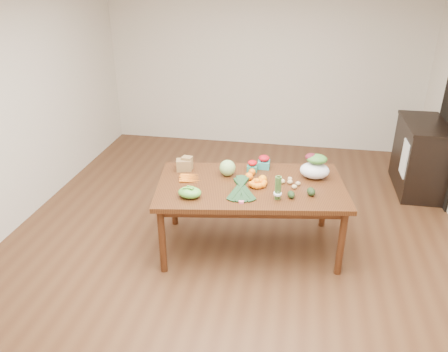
% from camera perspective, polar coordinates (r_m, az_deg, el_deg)
% --- Properties ---
extents(floor, '(6.00, 6.00, 0.00)m').
position_cam_1_polar(floor, '(4.85, 1.08, -8.59)').
color(floor, '#53321C').
rests_on(floor, ground).
extents(room_walls, '(5.02, 6.02, 2.70)m').
position_cam_1_polar(room_walls, '(4.23, 1.23, 6.67)').
color(room_walls, beige).
rests_on(room_walls, floor).
extents(dining_table, '(2.01, 1.32, 0.75)m').
position_cam_1_polar(dining_table, '(4.58, 3.41, -5.26)').
color(dining_table, '#4A2811').
rests_on(dining_table, floor).
extents(cabinet, '(0.52, 1.02, 0.94)m').
position_cam_1_polar(cabinet, '(6.29, 24.19, 2.32)').
color(cabinet, black).
rests_on(cabinet, floor).
extents(dish_towel, '(0.02, 0.28, 0.45)m').
position_cam_1_polar(dish_towel, '(5.93, 22.48, 2.12)').
color(dish_towel, white).
rests_on(dish_towel, cabinet).
extents(paper_bag, '(0.23, 0.21, 0.15)m').
position_cam_1_polar(paper_bag, '(4.68, -5.27, 1.59)').
color(paper_bag, olive).
rests_on(paper_bag, dining_table).
extents(cabbage, '(0.17, 0.17, 0.17)m').
position_cam_1_polar(cabbage, '(4.55, 0.46, 1.07)').
color(cabbage, '#83AF65').
rests_on(cabbage, dining_table).
extents(strawberry_basket_a, '(0.12, 0.12, 0.10)m').
position_cam_1_polar(strawberry_basket_a, '(4.67, 3.72, 1.21)').
color(strawberry_basket_a, red).
rests_on(strawberry_basket_a, dining_table).
extents(strawberry_basket_b, '(0.14, 0.14, 0.11)m').
position_cam_1_polar(strawberry_basket_b, '(4.75, 5.23, 1.71)').
color(strawberry_basket_b, '#B20B21').
rests_on(strawberry_basket_b, dining_table).
extents(orange_a, '(0.08, 0.08, 0.08)m').
position_cam_1_polar(orange_a, '(4.47, 3.29, -0.05)').
color(orange_a, '#F4530E').
rests_on(orange_a, dining_table).
extents(orange_b, '(0.07, 0.07, 0.07)m').
position_cam_1_polar(orange_b, '(4.58, 3.68, 0.53)').
color(orange_b, orange).
rests_on(orange_b, dining_table).
extents(orange_c, '(0.08, 0.08, 0.08)m').
position_cam_1_polar(orange_c, '(4.42, 5.07, -0.41)').
color(orange_c, orange).
rests_on(orange_c, dining_table).
extents(mandarin_cluster, '(0.21, 0.21, 0.10)m').
position_cam_1_polar(mandarin_cluster, '(4.33, 4.36, -0.85)').
color(mandarin_cluster, orange).
rests_on(mandarin_cluster, dining_table).
extents(carrots, '(0.25, 0.25, 0.03)m').
position_cam_1_polar(carrots, '(4.50, -4.37, -0.25)').
color(carrots, '#D66212').
rests_on(carrots, dining_table).
extents(snap_pea_bag, '(0.22, 0.17, 0.10)m').
position_cam_1_polar(snap_pea_bag, '(4.14, -4.49, -2.16)').
color(snap_pea_bag, green).
rests_on(snap_pea_bag, dining_table).
extents(kale_bunch, '(0.38, 0.44, 0.16)m').
position_cam_1_polar(kale_bunch, '(4.11, 2.28, -1.86)').
color(kale_bunch, '#163217').
rests_on(kale_bunch, dining_table).
extents(asparagus_bundle, '(0.10, 0.13, 0.26)m').
position_cam_1_polar(asparagus_bundle, '(4.08, 7.07, -1.54)').
color(asparagus_bundle, '#4C803B').
rests_on(asparagus_bundle, dining_table).
extents(potato_a, '(0.06, 0.05, 0.05)m').
position_cam_1_polar(potato_a, '(4.44, 7.61, -0.69)').
color(potato_a, '#DECE80').
rests_on(potato_a, dining_table).
extents(potato_b, '(0.05, 0.05, 0.04)m').
position_cam_1_polar(potato_b, '(4.35, 9.17, -1.39)').
color(potato_b, tan).
rests_on(potato_b, dining_table).
extents(potato_c, '(0.05, 0.05, 0.05)m').
position_cam_1_polar(potato_c, '(4.44, 8.62, -0.76)').
color(potato_c, '#D8C07D').
rests_on(potato_c, dining_table).
extents(potato_d, '(0.05, 0.04, 0.04)m').
position_cam_1_polar(potato_d, '(4.51, 8.61, -0.37)').
color(potato_d, '#D8B27D').
rests_on(potato_d, dining_table).
extents(potato_e, '(0.05, 0.05, 0.04)m').
position_cam_1_polar(potato_e, '(4.42, 9.65, -0.98)').
color(potato_e, tan).
rests_on(potato_e, dining_table).
extents(avocado_a, '(0.09, 0.12, 0.07)m').
position_cam_1_polar(avocado_a, '(4.18, 8.76, -2.41)').
color(avocado_a, black).
rests_on(avocado_a, dining_table).
extents(avocado_b, '(0.11, 0.13, 0.08)m').
position_cam_1_polar(avocado_b, '(4.25, 11.31, -2.01)').
color(avocado_b, black).
rests_on(avocado_b, dining_table).
extents(salad_bag, '(0.33, 0.27, 0.23)m').
position_cam_1_polar(salad_bag, '(4.57, 11.79, 1.08)').
color(salad_bag, silver).
rests_on(salad_bag, dining_table).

